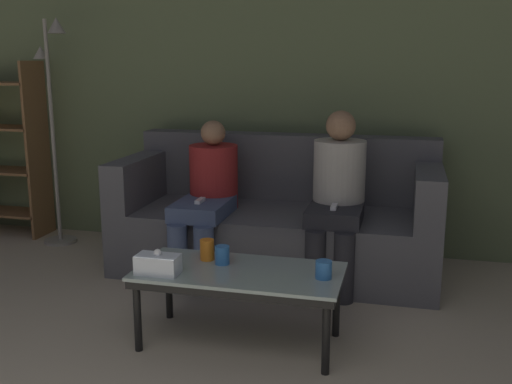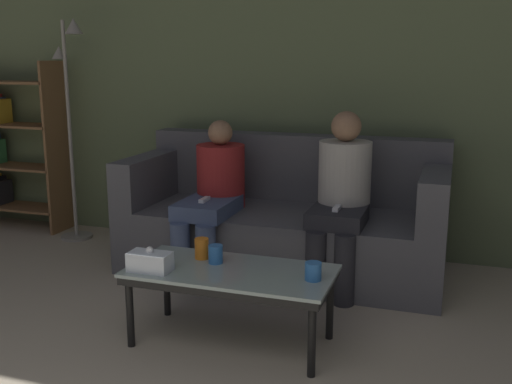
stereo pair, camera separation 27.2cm
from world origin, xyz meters
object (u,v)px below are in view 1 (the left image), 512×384
cup_near_left (222,255)px  seated_person_mid_left (337,192)px  coffee_table (239,278)px  tissue_box (158,264)px  cup_far_center (324,270)px  standing_lamp (53,108)px  cup_near_right (207,250)px  seated_person_left_end (208,193)px  couch (278,222)px

cup_near_left → seated_person_mid_left: 1.09m
coffee_table → tissue_box: (-0.39, -0.16, 0.09)m
tissue_box → cup_far_center: bearing=9.8°
coffee_table → cup_far_center: bearing=-1.8°
standing_lamp → coffee_table: bearing=-35.8°
standing_lamp → seated_person_mid_left: (2.30, -0.37, -0.48)m
cup_near_right → seated_person_mid_left: (0.60, 0.90, 0.16)m
cup_near_right → tissue_box: bearing=-122.6°
seated_person_left_end → seated_person_mid_left: seated_person_mid_left is taller
couch → standing_lamp: size_ratio=1.24×
couch → cup_near_right: 1.13m
seated_person_mid_left → coffee_table: bearing=-110.7°
tissue_box → seated_person_left_end: bearing=95.6°
cup_far_center → tissue_box: bearing=-170.2°
seated_person_left_end → cup_near_left: bearing=-67.1°
cup_near_left → cup_near_right: size_ratio=0.87×
cup_near_left → standing_lamp: 2.32m
couch → tissue_box: bearing=-103.4°
cup_far_center → seated_person_mid_left: size_ratio=0.08×
couch → cup_far_center: (0.50, -1.24, 0.12)m
couch → seated_person_mid_left: 0.57m
cup_near_left → coffee_table: bearing=-30.4°
cup_near_right → tissue_box: 0.32m
cup_near_left → tissue_box: size_ratio=0.45×
couch → cup_far_center: 1.34m
couch → seated_person_mid_left: bearing=-25.2°
seated_person_left_end → coffee_table: bearing=-63.0°
standing_lamp → seated_person_left_end: size_ratio=1.68×
cup_near_left → cup_far_center: 0.56m
couch → cup_near_left: bearing=-92.8°
cup_far_center → coffee_table: bearing=178.2°
cup_near_right → seated_person_mid_left: seated_person_mid_left is taller
seated_person_mid_left → standing_lamp: bearing=171.0°
cup_near_left → seated_person_left_end: size_ratio=0.09×
tissue_box → standing_lamp: bearing=134.8°
standing_lamp → seated_person_mid_left: size_ratio=1.55×
cup_near_left → tissue_box: 0.35m
cup_near_right → standing_lamp: size_ratio=0.06×
coffee_table → seated_person_left_end: bearing=117.0°
coffee_table → couch: bearing=92.7°
coffee_table → cup_far_center: size_ratio=11.83×
seated_person_left_end → standing_lamp: bearing=164.1°
tissue_box → seated_person_mid_left: size_ratio=0.19×
couch → cup_near_left: (-0.06, -1.16, 0.12)m
tissue_box → standing_lamp: (-1.53, 1.54, 0.64)m
cup_near_right → standing_lamp: 2.21m
cup_near_right → seated_person_mid_left: size_ratio=0.10×
couch → cup_near_right: couch is taller
cup_near_right → seated_person_mid_left: 1.10m
cup_far_center → standing_lamp: 2.81m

